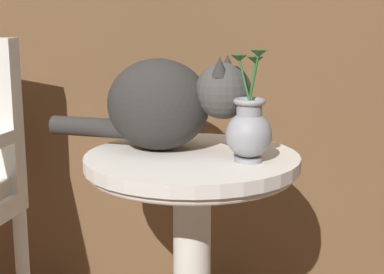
% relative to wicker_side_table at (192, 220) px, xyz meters
% --- Properties ---
extents(wicker_side_table, '(0.60, 0.60, 0.61)m').
position_rel_wicker_side_table_xyz_m(wicker_side_table, '(0.00, 0.00, 0.00)').
color(wicker_side_table, silver).
rests_on(wicker_side_table, ground_plane).
extents(cat, '(0.59, 0.34, 0.27)m').
position_rel_wicker_side_table_xyz_m(cat, '(-0.07, 0.06, 0.33)').
color(cat, '#33302D').
rests_on(cat, wicker_side_table).
extents(pewter_vase_with_ivy, '(0.12, 0.12, 0.29)m').
position_rel_wicker_side_table_xyz_m(pewter_vase_with_ivy, '(0.15, -0.08, 0.28)').
color(pewter_vase_with_ivy, '#99999E').
rests_on(pewter_vase_with_ivy, wicker_side_table).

